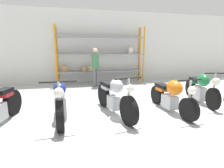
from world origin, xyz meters
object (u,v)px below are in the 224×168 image
(motorcycle_blue, at_px, (61,100))
(motorcycle_green, at_px, (201,87))
(shelving_rack, at_px, (100,56))
(motorcycle_silver, at_px, (114,96))
(motorcycle_orange, at_px, (171,96))
(person_browsing, at_px, (95,64))

(motorcycle_blue, bearing_deg, motorcycle_green, 92.58)
(motorcycle_green, bearing_deg, shelving_rack, -134.12)
(motorcycle_silver, bearing_deg, motorcycle_blue, -104.06)
(motorcycle_orange, bearing_deg, motorcycle_silver, -96.98)
(shelving_rack, distance_m, motorcycle_silver, 4.64)
(motorcycle_silver, xyz_separation_m, person_browsing, (0.03, 3.59, 0.53))
(shelving_rack, xyz_separation_m, motorcycle_blue, (-1.75, -4.47, -0.92))
(person_browsing, bearing_deg, motorcycle_orange, 157.94)
(motorcycle_silver, height_order, person_browsing, person_browsing)
(shelving_rack, distance_m, person_browsing, 1.08)
(shelving_rack, height_order, motorcycle_silver, shelving_rack)
(motorcycle_blue, relative_size, motorcycle_silver, 1.02)
(shelving_rack, xyz_separation_m, motorcycle_silver, (-0.42, -4.54, -0.88))
(motorcycle_silver, distance_m, person_browsing, 3.63)
(shelving_rack, bearing_deg, motorcycle_green, -58.57)
(motorcycle_blue, relative_size, motorcycle_orange, 1.08)
(motorcycle_orange, distance_m, person_browsing, 4.06)
(motorcycle_blue, xyz_separation_m, person_browsing, (1.36, 3.52, 0.57))
(motorcycle_blue, height_order, motorcycle_green, motorcycle_blue)
(shelving_rack, height_order, motorcycle_blue, shelving_rack)
(shelving_rack, distance_m, motorcycle_green, 4.92)
(motorcycle_blue, height_order, motorcycle_silver, motorcycle_silver)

